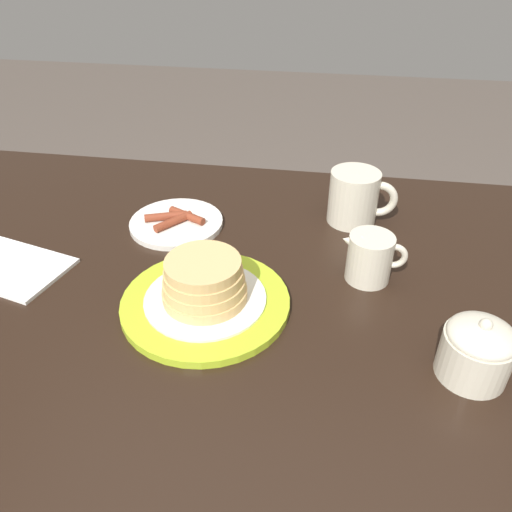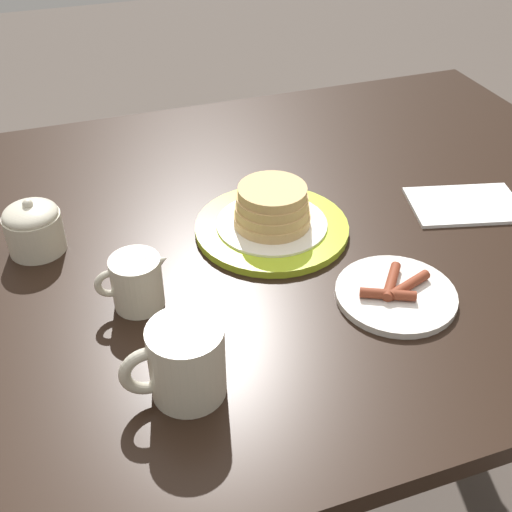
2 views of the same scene
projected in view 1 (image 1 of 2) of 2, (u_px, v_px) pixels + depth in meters
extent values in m
cube|color=black|center=(240.00, 326.00, 0.70)|extent=(1.42, 0.96, 0.03)
cube|color=black|center=(32.00, 293.00, 1.33)|extent=(0.07, 0.07, 0.70)
cylinder|color=#AAC628|center=(206.00, 303.00, 0.71)|extent=(0.24, 0.24, 0.01)
cylinder|color=white|center=(205.00, 298.00, 0.70)|extent=(0.17, 0.17, 0.00)
cylinder|color=tan|center=(205.00, 293.00, 0.70)|extent=(0.12, 0.12, 0.02)
cylinder|color=tan|center=(204.00, 284.00, 0.69)|extent=(0.11, 0.11, 0.02)
cylinder|color=tan|center=(204.00, 275.00, 0.68)|extent=(0.11, 0.11, 0.02)
cylinder|color=tan|center=(203.00, 266.00, 0.67)|extent=(0.10, 0.10, 0.02)
cylinder|color=silver|center=(176.00, 223.00, 0.89)|extent=(0.16, 0.16, 0.01)
cylinder|color=brown|center=(166.00, 216.00, 0.88)|extent=(0.07, 0.04, 0.01)
cylinder|color=brown|center=(187.00, 216.00, 0.88)|extent=(0.07, 0.04, 0.01)
cylinder|color=brown|center=(173.00, 221.00, 0.87)|extent=(0.06, 0.07, 0.01)
cylinder|color=beige|center=(353.00, 197.00, 0.88)|extent=(0.09, 0.09, 0.09)
torus|color=beige|center=(378.00, 199.00, 0.87)|extent=(0.07, 0.01, 0.07)
cylinder|color=#472819|center=(356.00, 177.00, 0.85)|extent=(0.08, 0.08, 0.00)
cylinder|color=beige|center=(370.00, 258.00, 0.74)|extent=(0.07, 0.07, 0.07)
cone|color=beige|center=(351.00, 241.00, 0.73)|extent=(0.03, 0.03, 0.04)
torus|color=beige|center=(393.00, 256.00, 0.73)|extent=(0.04, 0.01, 0.04)
cylinder|color=beige|center=(475.00, 356.00, 0.59)|extent=(0.08, 0.08, 0.06)
ellipsoid|color=beige|center=(482.00, 336.00, 0.57)|extent=(0.08, 0.08, 0.03)
sphere|color=beige|center=(486.00, 325.00, 0.56)|extent=(0.02, 0.02, 0.02)
cube|color=white|center=(9.00, 267.00, 0.78)|extent=(0.20, 0.16, 0.01)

